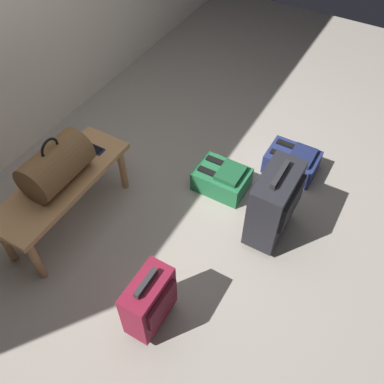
{
  "coord_description": "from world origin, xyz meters",
  "views": [
    {
      "loc": [
        -1.65,
        -0.87,
        2.37
      ],
      "look_at": [
        -0.08,
        0.04,
        0.25
      ],
      "focal_mm": 39.11,
      "sensor_mm": 36.0,
      "label": 1
    }
  ],
  "objects_px": {
    "cell_phone": "(94,149)",
    "suitcase_small_burgundy": "(150,301)",
    "backpack_green": "(222,179)",
    "backpack_navy": "(292,162)",
    "bench": "(63,187)",
    "duffel_bag_brown": "(56,165)",
    "suitcase_upright_charcoal": "(274,203)"
  },
  "relations": [
    {
      "from": "suitcase_small_burgundy",
      "to": "suitcase_upright_charcoal",
      "type": "bearing_deg",
      "value": -19.77
    },
    {
      "from": "cell_phone",
      "to": "suitcase_small_burgundy",
      "type": "xyz_separation_m",
      "value": [
        -0.67,
        -0.88,
        -0.18
      ]
    },
    {
      "from": "suitcase_small_burgundy",
      "to": "backpack_green",
      "type": "relative_size",
      "value": 1.21
    },
    {
      "from": "duffel_bag_brown",
      "to": "backpack_navy",
      "type": "bearing_deg",
      "value": -43.31
    },
    {
      "from": "duffel_bag_brown",
      "to": "cell_phone",
      "type": "distance_m",
      "value": 0.35
    },
    {
      "from": "suitcase_small_burgundy",
      "to": "backpack_green",
      "type": "height_order",
      "value": "suitcase_small_burgundy"
    },
    {
      "from": "cell_phone",
      "to": "backpack_green",
      "type": "bearing_deg",
      "value": -58.44
    },
    {
      "from": "suitcase_upright_charcoal",
      "to": "backpack_green",
      "type": "relative_size",
      "value": 1.56
    },
    {
      "from": "duffel_bag_brown",
      "to": "cell_phone",
      "type": "bearing_deg",
      "value": -1.24
    },
    {
      "from": "bench",
      "to": "duffel_bag_brown",
      "type": "xyz_separation_m",
      "value": [
        0.01,
        -0.0,
        0.2
      ]
    },
    {
      "from": "duffel_bag_brown",
      "to": "suitcase_small_burgundy",
      "type": "bearing_deg",
      "value": -111.18
    },
    {
      "from": "cell_phone",
      "to": "backpack_green",
      "type": "distance_m",
      "value": 0.94
    },
    {
      "from": "duffel_bag_brown",
      "to": "suitcase_upright_charcoal",
      "type": "relative_size",
      "value": 0.74
    },
    {
      "from": "cell_phone",
      "to": "suitcase_small_burgundy",
      "type": "height_order",
      "value": "suitcase_small_burgundy"
    },
    {
      "from": "duffel_bag_brown",
      "to": "suitcase_small_burgundy",
      "type": "height_order",
      "value": "duffel_bag_brown"
    },
    {
      "from": "duffel_bag_brown",
      "to": "cell_phone",
      "type": "height_order",
      "value": "duffel_bag_brown"
    },
    {
      "from": "suitcase_small_burgundy",
      "to": "duffel_bag_brown",
      "type": "bearing_deg",
      "value": 68.82
    },
    {
      "from": "bench",
      "to": "suitcase_small_burgundy",
      "type": "xyz_separation_m",
      "value": [
        -0.34,
        -0.89,
        -0.11
      ]
    },
    {
      "from": "cell_phone",
      "to": "suitcase_small_burgundy",
      "type": "bearing_deg",
      "value": -127.09
    },
    {
      "from": "suitcase_upright_charcoal",
      "to": "backpack_navy",
      "type": "xyz_separation_m",
      "value": [
        0.63,
        0.08,
        -0.21
      ]
    },
    {
      "from": "backpack_navy",
      "to": "bench",
      "type": "bearing_deg",
      "value": 136.85
    },
    {
      "from": "suitcase_upright_charcoal",
      "to": "suitcase_small_burgundy",
      "type": "height_order",
      "value": "suitcase_upright_charcoal"
    },
    {
      "from": "suitcase_upright_charcoal",
      "to": "bench",
      "type": "bearing_deg",
      "value": 115.84
    },
    {
      "from": "bench",
      "to": "suitcase_upright_charcoal",
      "type": "xyz_separation_m",
      "value": [
        0.59,
        -1.23,
        -0.04
      ]
    },
    {
      "from": "backpack_green",
      "to": "backpack_navy",
      "type": "height_order",
      "value": "same"
    },
    {
      "from": "suitcase_upright_charcoal",
      "to": "backpack_green",
      "type": "distance_m",
      "value": 0.55
    },
    {
      "from": "bench",
      "to": "suitcase_small_burgundy",
      "type": "bearing_deg",
      "value": -110.78
    },
    {
      "from": "cell_phone",
      "to": "suitcase_upright_charcoal",
      "type": "height_order",
      "value": "suitcase_upright_charcoal"
    },
    {
      "from": "bench",
      "to": "backpack_navy",
      "type": "bearing_deg",
      "value": -43.15
    },
    {
      "from": "cell_phone",
      "to": "backpack_green",
      "type": "xyz_separation_m",
      "value": [
        0.46,
        -0.76,
        -0.32
      ]
    },
    {
      "from": "cell_phone",
      "to": "backpack_navy",
      "type": "bearing_deg",
      "value": -51.93
    },
    {
      "from": "duffel_bag_brown",
      "to": "backpack_navy",
      "type": "relative_size",
      "value": 1.16
    }
  ]
}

